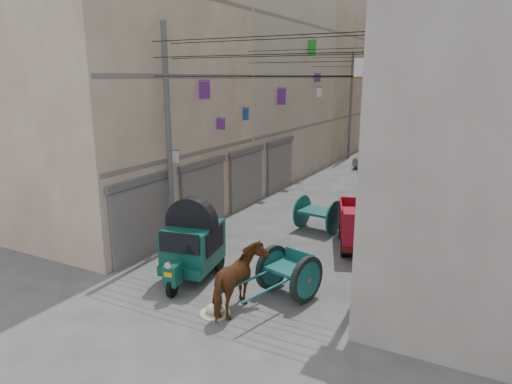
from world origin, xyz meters
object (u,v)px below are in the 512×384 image
Objects in this scene: auto_rickshaw at (192,242)px; horse at (240,281)px; distant_car_grey at (424,148)px; distant_car_green at (425,137)px; second_cart at (318,213)px; feed_sack at (215,309)px; mini_truck at (360,229)px; tonga_cart at (289,272)px; distant_car_white at (370,158)px.

auto_rickshaw is 1.40× the size of horse.
distant_car_grey reaches higher than distant_car_green.
auto_rickshaw is 6.42m from second_cart.
horse reaches higher than second_cart.
feed_sack is 0.13× the size of distant_car_grey.
feed_sack is at bearing -81.52° from second_cart.
second_cart is 7.80m from feed_sack.
mini_truck is 6.14m from horse.
tonga_cart is 0.96× the size of mini_truck.
horse reaches higher than distant_car_white.
feed_sack is at bearing -128.55° from mini_truck.
second_cart reaches higher than feed_sack.
second_cart is at bearing 90.04° from feed_sack.
mini_truck is (4.03, 4.69, -0.35)m from auto_rickshaw.
distant_car_green is (-1.30, 35.13, -0.08)m from tonga_cart.
tonga_cart reaches higher than distant_car_white.
distant_car_white is at bearing 95.75° from distant_car_green.
feed_sack is 0.25× the size of horse.
horse reaches higher than tonga_cart.
distant_car_white is (-1.71, 15.07, -0.14)m from second_cart.
distant_car_white is (-1.72, 22.85, 0.47)m from feed_sack.
distant_car_green reaches higher than distant_car_white.
distant_car_green is at bearing -93.91° from horse.
horse reaches higher than distant_car_green.
second_cart is 0.50× the size of distant_car_white.
horse is 0.53× the size of distant_car_grey.
horse reaches higher than mini_truck.
distant_car_white is at bearing -124.26° from distant_car_grey.
feed_sack is (0.01, -7.77, -0.61)m from second_cart.
second_cart reaches higher than distant_car_green.
second_cart is 0.84× the size of horse.
distant_car_green is (-2.14, 30.70, -0.19)m from mini_truck.
mini_truck is at bearing -25.29° from second_cart.
feed_sack is 1.01m from horse.
horse is (-1.62, -5.92, 0.06)m from mini_truck.
feed_sack is at bearing -52.26° from auto_rickshaw.
distant_car_grey is (1.00, 29.21, 0.52)m from feed_sack.
distant_car_grey is at bearing 95.75° from second_cart.
auto_rickshaw is 0.88× the size of mini_truck.
horse is (0.53, -7.35, 0.14)m from second_cart.
mini_truck is 2.58m from second_cart.
tonga_cart is 1.69m from horse.
auto_rickshaw is at bearing 99.59° from distant_car_green.
auto_rickshaw is 5.62× the size of feed_sack.
feed_sack is at bearing 102.64° from distant_car_green.
feed_sack is (1.89, -1.65, -1.04)m from auto_rickshaw.
auto_rickshaw is at bearing -98.64° from second_cart.
auto_rickshaw is 35.45m from distant_car_green.
distant_car_grey is 7.90m from distant_car_green.
feed_sack is 22.92m from distant_car_white.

